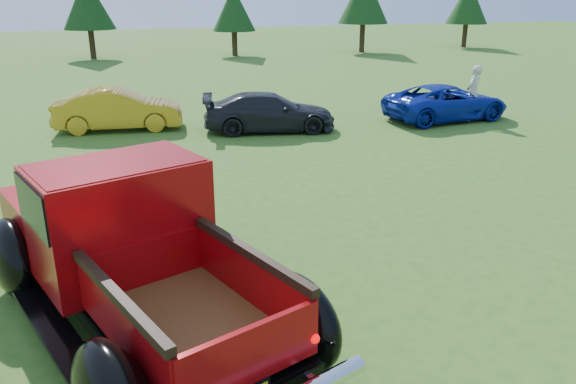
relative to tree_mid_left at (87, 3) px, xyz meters
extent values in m
plane|color=#2D5C1A|center=(3.00, -31.00, -3.38)|extent=(120.00, 120.00, 0.00)
cylinder|color=#332114|center=(0.00, 0.00, -2.48)|extent=(0.36, 0.36, 1.80)
cone|color=black|center=(0.00, 0.00, 0.02)|extent=(3.20, 3.20, 3.20)
cylinder|color=#332114|center=(9.00, -1.00, -2.59)|extent=(0.36, 0.36, 1.58)
cone|color=black|center=(9.00, -1.00, -0.39)|extent=(2.82, 2.82, 2.82)
cylinder|color=#332114|center=(18.00, -1.50, -2.41)|extent=(0.36, 0.36, 1.94)
cylinder|color=#332114|center=(27.00, -0.50, -2.52)|extent=(0.36, 0.36, 1.73)
cone|color=black|center=(27.00, -0.50, -0.12)|extent=(3.07, 3.07, 3.07)
cylinder|color=black|center=(2.50, -33.52, -2.93)|extent=(0.57, 0.95, 0.91)
cylinder|color=black|center=(-0.57, -30.77, -2.93)|extent=(0.57, 0.95, 0.91)
cylinder|color=black|center=(1.24, -30.10, -2.93)|extent=(0.57, 0.95, 0.91)
cube|color=black|center=(0.94, -32.09, -2.87)|extent=(3.34, 5.56, 0.23)
cube|color=#95080B|center=(0.29, -30.33, -2.40)|extent=(2.40, 2.27, 0.70)
cube|color=silver|center=(-0.01, -29.51, -2.42)|extent=(1.73, 0.69, 0.57)
cube|color=#95080B|center=(0.80, -31.72, -2.02)|extent=(2.35, 1.93, 1.48)
cube|color=black|center=(0.80, -31.72, -1.62)|extent=(2.35, 1.84, 0.57)
cube|color=#95080B|center=(0.80, -31.72, -1.31)|extent=(2.23, 1.79, 0.09)
cube|color=brown|center=(1.43, -33.42, -2.68)|extent=(2.23, 2.66, 0.06)
cube|color=#95080B|center=(0.71, -33.69, -2.38)|extent=(0.84, 2.15, 0.59)
cube|color=#95080B|center=(2.15, -33.16, -2.38)|extent=(0.84, 2.15, 0.59)
cube|color=#95080B|center=(1.04, -32.36, -2.38)|extent=(1.46, 0.58, 0.59)
cube|color=#95080B|center=(1.83, -34.49, -2.38)|extent=(1.46, 0.59, 0.59)
cube|color=black|center=(0.71, -33.69, -2.03)|extent=(0.88, 2.17, 0.10)
cube|color=black|center=(2.15, -33.16, -2.03)|extent=(0.88, 2.17, 0.10)
ellipsoid|color=black|center=(2.60, -33.48, -2.79)|extent=(0.91, 1.31, 1.00)
ellipsoid|color=black|center=(-0.68, -30.81, -2.79)|extent=(0.91, 1.31, 1.00)
ellipsoid|color=black|center=(1.35, -30.06, -2.79)|extent=(0.91, 1.31, 1.00)
cube|color=black|center=(-0.05, -32.52, -3.01)|extent=(1.17, 2.37, 0.07)
cube|color=black|center=(1.97, -31.77, -3.01)|extent=(1.17, 2.37, 0.07)
sphere|color=#CC0505|center=(2.52, -34.27, -2.50)|extent=(0.10, 0.10, 0.10)
imported|color=gold|center=(1.01, -20.70, -2.75)|extent=(3.98, 1.77, 1.27)
imported|color=black|center=(5.43, -22.23, -2.80)|extent=(4.26, 2.36, 1.17)
imported|color=#0D2297|center=(11.50, -22.49, -2.79)|extent=(4.41, 2.36, 1.18)
imported|color=beige|center=(12.26, -22.83, -2.47)|extent=(0.79, 0.73, 1.82)
camera|label=1|loc=(0.86, -38.67, 0.73)|focal=35.00mm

